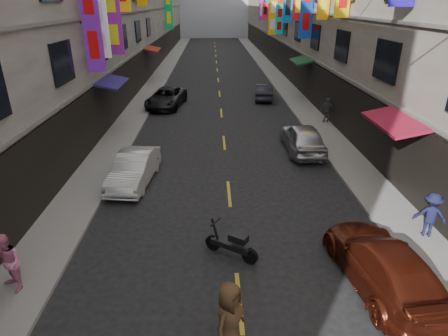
{
  "coord_description": "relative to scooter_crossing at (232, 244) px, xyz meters",
  "views": [
    {
      "loc": [
        -0.65,
        4.52,
        7.17
      ],
      "look_at": [
        -0.41,
        11.81,
        3.91
      ],
      "focal_mm": 30.0,
      "sensor_mm": 36.0,
      "label": 1
    }
  ],
  "objects": [
    {
      "name": "sidewalk_left",
      "position": [
        -5.9,
        28.11,
        -0.38
      ],
      "size": [
        2.0,
        90.0,
        0.12
      ],
      "primitive_type": "cube",
      "color": "slate",
      "rests_on": "ground"
    },
    {
      "name": "sidewalk_right",
      "position": [
        6.1,
        28.11,
        -0.38
      ],
      "size": [
        2.0,
        90.0,
        0.12
      ],
      "primitive_type": "cube",
      "color": "slate",
      "rests_on": "ground"
    },
    {
      "name": "street_awnings",
      "position": [
        -1.16,
        12.11,
        2.56
      ],
      "size": [
        13.99,
        35.2,
        0.41
      ],
      "color": "#16531E",
      "rests_on": "ground"
    },
    {
      "name": "lane_markings",
      "position": [
        0.1,
        25.11,
        -0.44
      ],
      "size": [
        0.12,
        80.2,
        0.01
      ],
      "color": "gold",
      "rests_on": "ground"
    },
    {
      "name": "scooter_crossing",
      "position": [
        0.0,
        0.0,
        0.0
      ],
      "size": [
        1.58,
        1.07,
        1.14
      ],
      "rotation": [
        0.0,
        0.0,
        1.0
      ],
      "color": "black",
      "rests_on": "ground"
    },
    {
      "name": "scooter_far_right",
      "position": [
        4.14,
        10.27,
        0.0
      ],
      "size": [
        0.5,
        1.8,
        1.14
      ],
      "rotation": [
        0.0,
        0.0,
        3.08
      ],
      "color": "black",
      "rests_on": "ground"
    },
    {
      "name": "car_left_mid",
      "position": [
        -3.9,
        5.24,
        0.22
      ],
      "size": [
        1.82,
        4.14,
        1.32
      ],
      "primitive_type": "imported",
      "rotation": [
        0.0,
        0.0,
        -0.11
      ],
      "color": "silver",
      "rests_on": "ground"
    },
    {
      "name": "car_left_far",
      "position": [
        -3.9,
        17.96,
        0.23
      ],
      "size": [
        2.99,
        5.15,
        1.35
      ],
      "primitive_type": "imported",
      "rotation": [
        0.0,
        0.0,
        -0.16
      ],
      "color": "black",
      "rests_on": "ground"
    },
    {
      "name": "car_right_near",
      "position": [
        4.02,
        -1.39,
        0.24
      ],
      "size": [
        2.39,
        4.85,
        1.36
      ],
      "primitive_type": "imported",
      "rotation": [
        0.0,
        0.0,
        3.25
      ],
      "color": "#4F190D",
      "rests_on": "ground"
    },
    {
      "name": "car_right_mid",
      "position": [
        4.1,
        8.71,
        0.3
      ],
      "size": [
        1.77,
        4.35,
        1.48
      ],
      "primitive_type": "imported",
      "rotation": [
        0.0,
        0.0,
        3.15
      ],
      "color": "silver",
      "rests_on": "ground"
    },
    {
      "name": "car_right_far",
      "position": [
        3.59,
        20.0,
        0.17
      ],
      "size": [
        1.79,
        3.86,
        1.23
      ],
      "primitive_type": "imported",
      "rotation": [
        0.0,
        0.0,
        3.01
      ],
      "color": "#24232A",
      "rests_on": "ground"
    },
    {
      "name": "pedestrian_lfar",
      "position": [
        -5.92,
        -1.38,
        0.52
      ],
      "size": [
        0.98,
        0.96,
        1.68
      ],
      "primitive_type": "imported",
      "rotation": [
        0.0,
        0.0,
        -0.72
      ],
      "color": "pink",
      "rests_on": "sidewalk_left"
    },
    {
      "name": "pedestrian_rnear",
      "position": [
        6.45,
        0.77,
        0.44
      ],
      "size": [
        1.1,
        0.81,
        1.53
      ],
      "primitive_type": "imported",
      "rotation": [
        0.0,
        0.0,
        2.81
      ],
      "color": "#131635",
      "rests_on": "sidewalk_right"
    },
    {
      "name": "pedestrian_rfar",
      "position": [
        6.7,
        13.36,
        0.46
      ],
      "size": [
        0.94,
        0.56,
        1.56
      ],
      "primitive_type": "imported",
      "rotation": [
        0.0,
        0.0,
        3.1
      ],
      "color": "#545456",
      "rests_on": "sidewalk_right"
    },
    {
      "name": "pedestrian_crossing",
      "position": [
        -0.24,
        -3.42,
        0.5
      ],
      "size": [
        1.03,
        1.12,
        1.89
      ],
      "primitive_type": "imported",
      "rotation": [
        0.0,
        0.0,
        0.98
      ],
      "color": "#49301D",
      "rests_on": "ground"
    }
  ]
}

